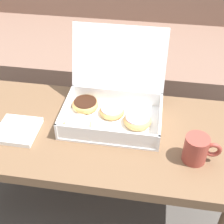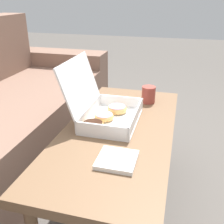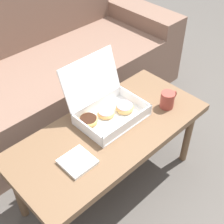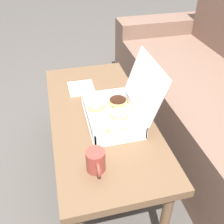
{
  "view_description": "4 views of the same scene",
  "coord_description": "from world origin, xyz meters",
  "views": [
    {
      "loc": [
        0.2,
        -0.87,
        1.24
      ],
      "look_at": [
        0.06,
        0.0,
        0.52
      ],
      "focal_mm": 50.0,
      "sensor_mm": 36.0,
      "label": 1
    },
    {
      "loc": [
        -1.06,
        -0.3,
        1.05
      ],
      "look_at": [
        0.06,
        0.0,
        0.52
      ],
      "focal_mm": 42.0,
      "sensor_mm": 36.0,
      "label": 2
    },
    {
      "loc": [
        -0.8,
        -0.89,
        1.61
      ],
      "look_at": [
        0.06,
        0.0,
        0.52
      ],
      "focal_mm": 50.0,
      "sensor_mm": 36.0,
      "label": 3
    },
    {
      "loc": [
        1.07,
        -0.24,
        1.29
      ],
      "look_at": [
        0.06,
        0.0,
        0.52
      ],
      "focal_mm": 42.0,
      "sensor_mm": 36.0,
      "label": 4
    }
  ],
  "objects": [
    {
      "name": "napkin_stack",
      "position": [
        -0.26,
        -0.1,
        0.48
      ],
      "size": [
        0.14,
        0.14,
        0.02
      ],
      "color": "white",
      "rests_on": "coffee_table"
    },
    {
      "name": "coffee_mug",
      "position": [
        0.36,
        -0.14,
        0.52
      ],
      "size": [
        0.12,
        0.08,
        0.1
      ],
      "color": "#993D33",
      "rests_on": "coffee_table"
    },
    {
      "name": "pastry_box",
      "position": [
        0.05,
        0.04,
        0.53
      ],
      "size": [
        0.36,
        0.33,
        0.3
      ],
      "color": "white",
      "rests_on": "coffee_table"
    },
    {
      "name": "ground_plane",
      "position": [
        0.0,
        0.0,
        0.0
      ],
      "size": [
        12.0,
        12.0,
        0.0
      ],
      "primitive_type": "plane",
      "color": "#514C47"
    },
    {
      "name": "coffee_table",
      "position": [
        0.0,
        -0.05,
        0.42
      ],
      "size": [
        1.1,
        0.5,
        0.47
      ],
      "color": "brown",
      "rests_on": "ground_plane"
    }
  ]
}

